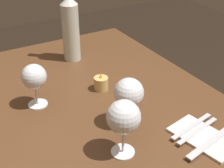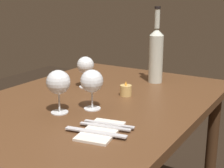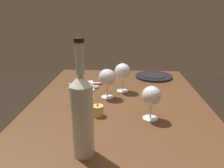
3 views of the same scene
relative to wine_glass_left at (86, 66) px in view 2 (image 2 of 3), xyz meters
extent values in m
cube|color=#56351E|center=(0.16, 0.14, -0.12)|extent=(1.30, 0.90, 0.04)
cylinder|color=#412816|center=(-0.42, -0.24, -0.49)|extent=(0.06, 0.06, 0.70)
cylinder|color=#412816|center=(-0.42, 0.52, -0.49)|extent=(0.06, 0.06, 0.70)
cylinder|color=white|center=(0.00, 0.00, -0.10)|extent=(0.07, 0.07, 0.00)
cylinder|color=white|center=(0.00, 0.00, -0.07)|extent=(0.01, 0.01, 0.07)
sphere|color=white|center=(0.00, 0.00, 0.00)|extent=(0.08, 0.08, 0.08)
cylinder|color=#42070F|center=(0.00, 0.00, 0.00)|extent=(0.06, 0.06, 0.03)
cylinder|color=white|center=(0.34, 0.13, -0.10)|extent=(0.07, 0.07, 0.00)
cylinder|color=white|center=(0.34, 0.13, -0.06)|extent=(0.01, 0.01, 0.08)
sphere|color=white|center=(0.34, 0.13, 0.01)|extent=(0.09, 0.09, 0.09)
cylinder|color=#42070F|center=(0.34, 0.13, 0.01)|extent=(0.07, 0.07, 0.02)
cylinder|color=white|center=(0.24, 0.21, -0.10)|extent=(0.07, 0.07, 0.00)
cylinder|color=white|center=(0.24, 0.21, -0.07)|extent=(0.01, 0.01, 0.07)
sphere|color=white|center=(0.24, 0.21, 0.01)|extent=(0.09, 0.09, 0.09)
cylinder|color=#42070F|center=(0.24, 0.21, 0.01)|extent=(0.07, 0.07, 0.03)
cylinder|color=silver|center=(-0.26, 0.25, 0.01)|extent=(0.07, 0.07, 0.24)
cone|color=silver|center=(-0.26, 0.25, 0.15)|extent=(0.07, 0.07, 0.03)
cylinder|color=silver|center=(-0.26, 0.25, 0.22)|extent=(0.03, 0.03, 0.09)
cylinder|color=black|center=(-0.26, 0.25, 0.27)|extent=(0.03, 0.03, 0.01)
cylinder|color=#DBB266|center=(0.02, 0.23, -0.08)|extent=(0.05, 0.05, 0.05)
cylinder|color=white|center=(0.02, 0.23, -0.09)|extent=(0.04, 0.04, 0.03)
cone|color=#F99E2D|center=(0.02, 0.23, -0.05)|extent=(0.01, 0.01, 0.02)
cube|color=silver|center=(0.41, 0.36, -0.10)|extent=(0.21, 0.14, 0.01)
cube|color=silver|center=(0.38, 0.36, -0.10)|extent=(0.05, 0.18, 0.00)
cube|color=silver|center=(0.36, 0.36, -0.10)|extent=(0.05, 0.18, 0.00)
cube|color=silver|center=(0.44, 0.36, -0.10)|extent=(0.06, 0.21, 0.00)
camera|label=1|loc=(0.90, -0.23, 0.50)|focal=51.16mm
camera|label=2|loc=(1.23, 0.91, 0.33)|focal=52.45mm
camera|label=3|loc=(-0.89, 0.12, 0.35)|focal=35.86mm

